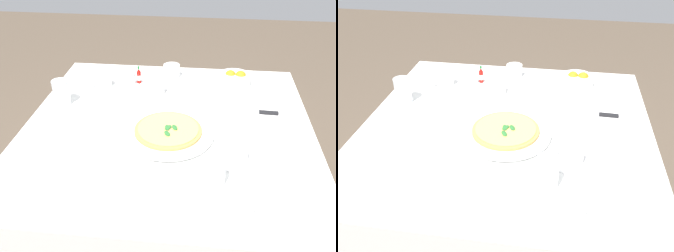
% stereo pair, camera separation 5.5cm
% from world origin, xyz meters
% --- Properties ---
extents(ground_plane, '(8.00, 8.00, 0.00)m').
position_xyz_m(ground_plane, '(0.00, 0.00, 0.00)').
color(ground_plane, brown).
extents(dining_table, '(1.11, 1.11, 0.75)m').
position_xyz_m(dining_table, '(0.00, 0.00, 0.62)').
color(dining_table, white).
rests_on(dining_table, ground_plane).
extents(pizza_plate, '(0.34, 0.34, 0.02)m').
position_xyz_m(pizza_plate, '(-0.01, 0.06, 0.77)').
color(pizza_plate, white).
rests_on(pizza_plate, dining_table).
extents(pizza, '(0.25, 0.25, 0.02)m').
position_xyz_m(pizza, '(-0.01, 0.06, 0.78)').
color(pizza, tan).
rests_on(pizza, pizza_plate).
extents(coffee_cup_right_edge, '(0.13, 0.13, 0.07)m').
position_xyz_m(coffee_cup_right_edge, '(-0.25, 0.20, 0.79)').
color(coffee_cup_right_edge, white).
rests_on(coffee_cup_right_edge, dining_table).
extents(coffee_cup_back_corner, '(0.13, 0.13, 0.06)m').
position_xyz_m(coffee_cup_back_corner, '(0.33, -0.30, 0.78)').
color(coffee_cup_back_corner, white).
rests_on(coffee_cup_back_corner, dining_table).
extents(coffee_cup_near_right, '(0.13, 0.13, 0.06)m').
position_xyz_m(coffee_cup_near_right, '(0.03, -0.44, 0.78)').
color(coffee_cup_near_right, white).
rests_on(coffee_cup_near_right, dining_table).
extents(coffee_cup_near_left, '(0.13, 0.13, 0.06)m').
position_xyz_m(coffee_cup_near_left, '(0.08, -0.25, 0.78)').
color(coffee_cup_near_left, white).
rests_on(coffee_cup_near_left, dining_table).
extents(water_glass_left_edge, '(0.07, 0.07, 0.11)m').
position_xyz_m(water_glass_left_edge, '(0.46, -0.12, 0.80)').
color(water_glass_left_edge, white).
rests_on(water_glass_left_edge, dining_table).
extents(water_glass_center_back, '(0.07, 0.07, 0.11)m').
position_xyz_m(water_glass_center_back, '(-0.17, 0.32, 0.80)').
color(water_glass_center_back, white).
rests_on(water_glass_center_back, dining_table).
extents(napkin_folded, '(0.23, 0.15, 0.02)m').
position_xyz_m(napkin_folded, '(-0.34, -0.10, 0.76)').
color(napkin_folded, white).
rests_on(napkin_folded, dining_table).
extents(dinner_knife, '(0.20, 0.03, 0.01)m').
position_xyz_m(dinner_knife, '(-0.34, -0.10, 0.78)').
color(dinner_knife, silver).
rests_on(dinner_knife, napkin_folded).
extents(citrus_bowl, '(0.15, 0.15, 0.06)m').
position_xyz_m(citrus_bowl, '(-0.27, -0.40, 0.78)').
color(citrus_bowl, white).
rests_on(citrus_bowl, dining_table).
extents(hot_sauce_bottle, '(0.02, 0.02, 0.08)m').
position_xyz_m(hot_sauce_bottle, '(0.18, -0.36, 0.79)').
color(hot_sauce_bottle, '#B7140F').
rests_on(hot_sauce_bottle, dining_table).
extents(salt_shaker, '(0.03, 0.03, 0.06)m').
position_xyz_m(salt_shaker, '(0.20, -0.35, 0.78)').
color(salt_shaker, white).
rests_on(salt_shaker, dining_table).
extents(pepper_shaker, '(0.03, 0.03, 0.06)m').
position_xyz_m(pepper_shaker, '(0.15, -0.37, 0.78)').
color(pepper_shaker, white).
rests_on(pepper_shaker, dining_table).
extents(menu_card, '(0.09, 0.02, 0.06)m').
position_xyz_m(menu_card, '(-0.24, 0.45, 0.78)').
color(menu_card, white).
rests_on(menu_card, dining_table).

